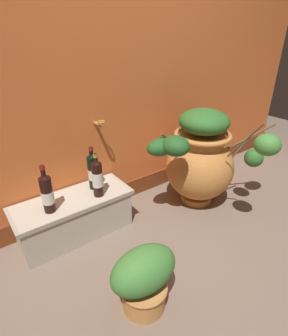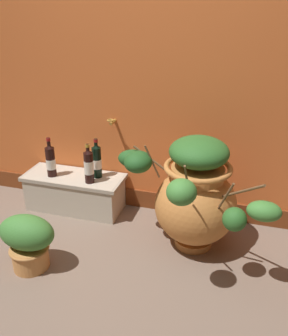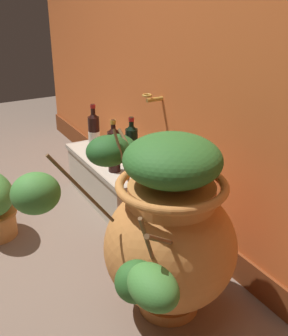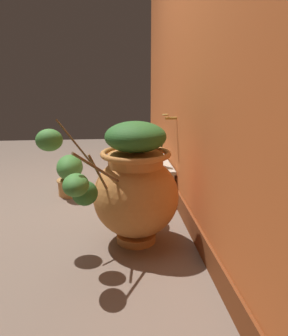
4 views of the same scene
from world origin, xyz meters
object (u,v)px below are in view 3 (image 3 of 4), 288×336
at_px(wine_bottle_left, 94,132).
at_px(wine_bottle_right, 114,148).
at_px(terracotta_urn, 166,229).
at_px(wine_bottle_middle, 132,146).

height_order(wine_bottle_left, wine_bottle_right, wine_bottle_left).
distance_m(terracotta_urn, wine_bottle_left, 1.23).
bearing_deg(wine_bottle_right, wine_bottle_middle, 78.78).
distance_m(terracotta_urn, wine_bottle_right, 0.88).
relative_size(wine_bottle_middle, wine_bottle_right, 1.02).
bearing_deg(terracotta_urn, wine_bottle_right, 168.37).
bearing_deg(wine_bottle_middle, terracotta_urn, -18.79).
bearing_deg(terracotta_urn, wine_bottle_middle, 161.21).
distance_m(terracotta_urn, wine_bottle_middle, 0.89).
height_order(wine_bottle_left, wine_bottle_middle, wine_bottle_left).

